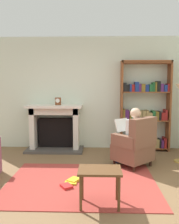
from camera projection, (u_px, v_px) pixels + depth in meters
ground at (80, 191)px, 3.66m from camera, size 14.00×14.00×0.00m
back_wall at (87, 93)px, 6.03m from camera, size 5.60×0.10×2.70m
area_rug at (81, 183)px, 3.96m from camera, size 2.40×1.80×0.01m
fireplace at (55, 126)px, 5.90m from camera, size 1.34×0.64×1.09m
mantel_clock at (58, 101)px, 5.72m from camera, size 0.14×0.14×0.17m
bookshelf at (145, 109)px, 5.81m from camera, size 1.15×0.32×2.12m
armchair_reading at (135, 145)px, 4.69m from camera, size 0.89×0.89×0.97m
seated_reader at (131, 134)px, 4.75m from camera, size 0.58×0.59×1.14m
side_table at (100, 175)px, 3.19m from camera, size 0.56×0.39×0.50m
scattered_books at (71, 183)px, 3.91m from camera, size 0.32×0.50×0.04m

